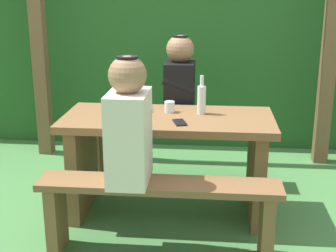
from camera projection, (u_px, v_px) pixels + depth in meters
ground_plane at (168, 212)px, 3.37m from camera, size 12.00×12.00×0.00m
hedge_backdrop at (186, 49)px, 4.95m from camera, size 6.40×0.91×1.80m
pergola_post_left at (39, 49)px, 4.29m from camera, size 0.12×0.12×1.98m
pergola_post_right at (329, 52)px, 4.06m from camera, size 0.12×0.12×1.98m
picnic_table at (168, 148)px, 3.23m from camera, size 1.40×0.64×0.71m
bench_near at (159, 203)px, 2.76m from camera, size 1.40×0.24×0.47m
bench_far at (174, 143)px, 3.79m from camera, size 1.40×0.24×0.47m
person_white_shirt at (129, 125)px, 2.65m from camera, size 0.25×0.35×0.72m
person_black_coat at (180, 86)px, 3.65m from camera, size 0.25×0.35×0.72m
drinking_glass at (169, 107)px, 3.26m from camera, size 0.07×0.07×0.08m
bottle_left at (202, 99)px, 3.20m from camera, size 0.06×0.06×0.26m
cell_phone at (180, 122)px, 3.01m from camera, size 0.11×0.15×0.01m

